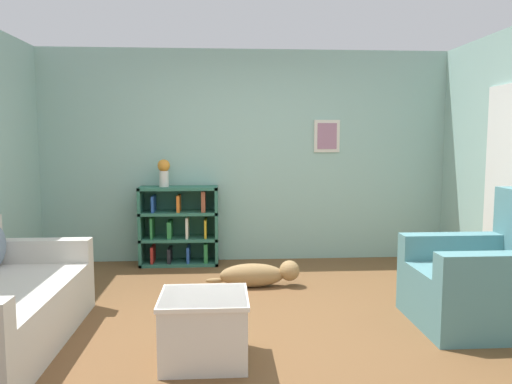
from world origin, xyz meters
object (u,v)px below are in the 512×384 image
at_px(dog, 260,274).
at_px(vase, 164,171).
at_px(recliner_chair, 489,281).
at_px(coffee_table, 204,326).
at_px(bookshelf, 180,226).

distance_m(dog, vase, 1.77).
xyz_separation_m(recliner_chair, coffee_table, (-2.29, -0.53, -0.12)).
bearing_deg(bookshelf, vase, -172.86).
relative_size(bookshelf, vase, 2.90).
distance_m(recliner_chair, coffee_table, 2.36).
distance_m(coffee_table, dog, 1.77).
distance_m(bookshelf, coffee_table, 2.74).
distance_m(recliner_chair, vase, 3.66).
bearing_deg(bookshelf, recliner_chair, -38.94).
xyz_separation_m(bookshelf, dog, (0.90, -1.00, -0.33)).
bearing_deg(recliner_chair, bookshelf, 141.06).
bearing_deg(coffee_table, dog, 73.51).
bearing_deg(dog, coffee_table, -106.49).
relative_size(dog, vase, 2.98).
xyz_separation_m(recliner_chair, vase, (-2.86, 2.15, 0.77)).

